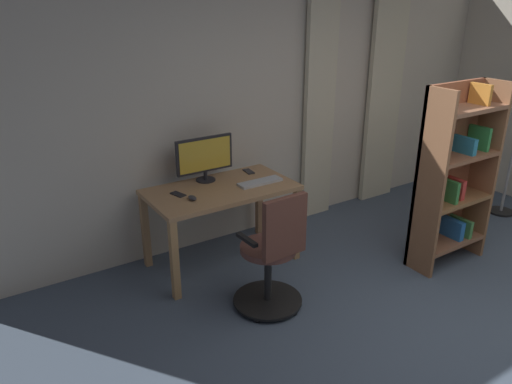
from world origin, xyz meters
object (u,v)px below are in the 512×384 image
(computer_monitor, at_px, (205,156))
(cell_phone_face_up, at_px, (178,194))
(desk, at_px, (221,198))
(office_chair, at_px, (273,257))
(computer_mouse, at_px, (192,198))
(computer_keyboard, at_px, (260,182))
(bookshelf, at_px, (452,177))
(cell_phone_by_monitor, at_px, (249,171))

(computer_monitor, height_order, cell_phone_face_up, computer_monitor)
(desk, distance_m, office_chair, 0.88)
(computer_monitor, bearing_deg, computer_mouse, 49.04)
(computer_keyboard, distance_m, bookshelf, 1.73)
(office_chair, bearing_deg, desk, 85.79)
(computer_keyboard, distance_m, computer_mouse, 0.69)
(desk, distance_m, computer_mouse, 0.37)
(computer_keyboard, distance_m, cell_phone_by_monitor, 0.33)
(bookshelf, bearing_deg, computer_keyboard, -33.94)
(computer_keyboard, xyz_separation_m, cell_phone_face_up, (0.74, -0.15, -0.01))
(computer_keyboard, height_order, computer_mouse, computer_mouse)
(cell_phone_by_monitor, height_order, bookshelf, bookshelf)
(cell_phone_by_monitor, relative_size, cell_phone_face_up, 1.00)
(computer_keyboard, bearing_deg, computer_monitor, -41.63)
(desk, bearing_deg, computer_mouse, 18.89)
(cell_phone_by_monitor, bearing_deg, bookshelf, 143.05)
(computer_mouse, distance_m, cell_phone_face_up, 0.18)
(computer_monitor, bearing_deg, computer_keyboard, 138.37)
(cell_phone_face_up, bearing_deg, office_chair, 95.74)
(computer_mouse, distance_m, bookshelf, 2.32)
(desk, height_order, computer_mouse, computer_mouse)
(desk, relative_size, cell_phone_by_monitor, 9.10)
(computer_keyboard, bearing_deg, desk, -15.64)
(office_chair, height_order, computer_mouse, office_chair)
(computer_monitor, height_order, computer_keyboard, computer_monitor)
(office_chair, relative_size, computer_monitor, 1.82)
(desk, relative_size, office_chair, 1.30)
(computer_monitor, distance_m, computer_mouse, 0.52)
(cell_phone_face_up, bearing_deg, cell_phone_by_monitor, 175.61)
(computer_mouse, bearing_deg, office_chair, 112.35)
(office_chair, distance_m, computer_keyboard, 0.90)
(cell_phone_face_up, distance_m, bookshelf, 2.44)
(office_chair, distance_m, cell_phone_by_monitor, 1.21)
(cell_phone_by_monitor, bearing_deg, computer_monitor, 3.70)
(desk, bearing_deg, bookshelf, 149.23)
(bookshelf, bearing_deg, computer_mouse, -24.08)
(computer_mouse, height_order, cell_phone_by_monitor, computer_mouse)
(desk, xyz_separation_m, computer_keyboard, (-0.35, 0.10, 0.11))
(cell_phone_by_monitor, xyz_separation_m, bookshelf, (-1.36, 1.28, 0.07))
(cell_phone_by_monitor, bearing_deg, computer_mouse, 29.95)
(office_chair, height_order, cell_phone_face_up, office_chair)
(office_chair, bearing_deg, cell_phone_by_monitor, 64.75)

